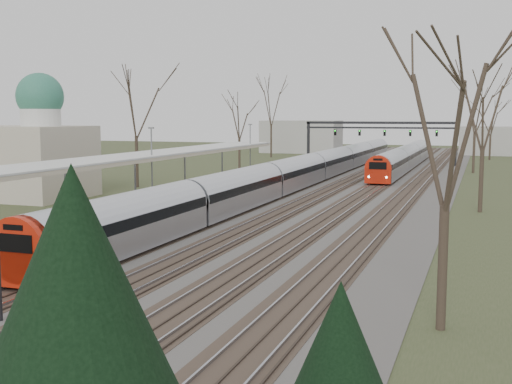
{
  "coord_description": "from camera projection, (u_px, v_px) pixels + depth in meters",
  "views": [
    {
      "loc": [
        14.07,
        -5.58,
        6.81
      ],
      "look_at": [
        0.49,
        32.67,
        2.0
      ],
      "focal_mm": 45.0,
      "sensor_mm": 36.0,
      "label": 1
    }
  ],
  "objects": [
    {
      "name": "track_bed",
      "position": [
        331.0,
        186.0,
        62.07
      ],
      "size": [
        24.0,
        160.0,
        0.22
      ],
      "color": "#474442",
      "rests_on": "ground"
    },
    {
      "name": "platform",
      "position": [
        159.0,
        200.0,
        48.73
      ],
      "size": [
        3.5,
        69.0,
        1.0
      ],
      "primitive_type": "cube",
      "color": "#9E9B93",
      "rests_on": "ground"
    },
    {
      "name": "canopy",
      "position": [
        127.0,
        158.0,
        44.11
      ],
      "size": [
        4.1,
        50.0,
        3.11
      ],
      "color": "slate",
      "rests_on": "platform"
    },
    {
      "name": "dome_building",
      "position": [
        25.0,
        154.0,
        53.03
      ],
      "size": [
        10.0,
        8.0,
        10.3
      ],
      "color": "beige",
      "rests_on": "ground"
    },
    {
      "name": "signal_gantry",
      "position": [
        380.0,
        130.0,
        89.55
      ],
      "size": [
        21.0,
        0.59,
        6.08
      ],
      "color": "black",
      "rests_on": "ground"
    },
    {
      "name": "tree_west_far",
      "position": [
        136.0,
        103.0,
        60.32
      ],
      "size": [
        5.5,
        5.5,
        11.33
      ],
      "color": "#2D231C",
      "rests_on": "ground"
    },
    {
      "name": "tree_east_near",
      "position": [
        448.0,
        124.0,
        19.64
      ],
      "size": [
        4.5,
        4.5,
        9.27
      ],
      "color": "#2D231C",
      "rests_on": "ground"
    },
    {
      "name": "tree_east_far",
      "position": [
        484.0,
        109.0,
        44.49
      ],
      "size": [
        5.0,
        5.0,
        10.3
      ],
      "color": "#2D231C",
      "rests_on": "ground"
    },
    {
      "name": "train_near",
      "position": [
        313.0,
        168.0,
        66.25
      ],
      "size": [
        2.62,
        90.21,
        3.05
      ],
      "color": "#B6B9C1",
      "rests_on": "ground"
    },
    {
      "name": "train_far",
      "position": [
        405.0,
        158.0,
        82.94
      ],
      "size": [
        2.62,
        45.21,
        3.05
      ],
      "color": "#B6B9C1",
      "rests_on": "ground"
    }
  ]
}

